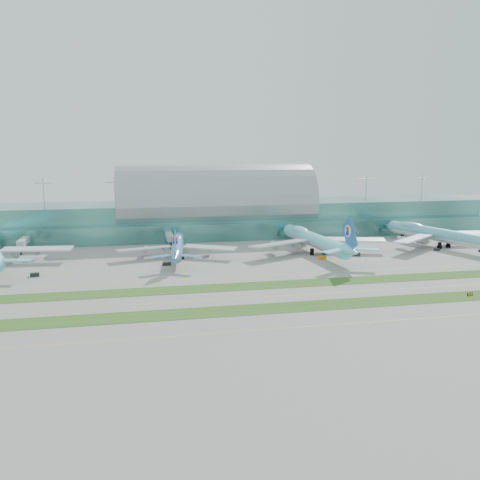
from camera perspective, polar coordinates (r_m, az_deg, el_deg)
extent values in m
plane|color=gray|center=(208.43, 3.13, -4.97)|extent=(700.00, 700.00, 0.00)
cube|color=#3D7A75|center=(331.61, -2.67, 2.34)|extent=(340.00, 42.00, 20.00)
cube|color=#3D7A75|center=(308.90, -1.95, 0.85)|extent=(340.00, 8.00, 10.00)
ellipsoid|color=#9EA5A8|center=(330.45, -2.69, 4.06)|extent=(340.00, 46.20, 16.17)
cylinder|color=white|center=(329.74, -2.70, 5.44)|extent=(0.80, 0.80, 16.00)
cube|color=#B2B7B7|center=(298.29, -22.05, -0.09)|extent=(3.50, 22.00, 3.00)
cylinder|color=black|center=(289.19, -22.34, -1.11)|extent=(1.00, 1.00, 4.00)
cube|color=#B2B7B7|center=(294.25, -7.53, 0.42)|extent=(3.50, 22.00, 3.00)
cylinder|color=black|center=(285.02, -7.36, -0.60)|extent=(1.00, 1.00, 4.00)
cube|color=#B2B7B7|center=(308.93, 6.47, 0.89)|extent=(3.50, 22.00, 3.00)
cylinder|color=black|center=(300.16, 7.06, -0.06)|extent=(1.00, 1.00, 4.00)
cube|color=#B2B7B7|center=(339.92, 18.57, 1.25)|extent=(3.50, 22.00, 3.00)
cylinder|color=black|center=(331.97, 19.40, 0.40)|extent=(1.00, 1.00, 4.00)
cube|color=#2D591E|center=(182.56, 5.42, -7.14)|extent=(420.00, 12.00, 0.08)
cube|color=#2D591E|center=(210.29, 2.99, -4.82)|extent=(420.00, 12.00, 0.08)
cube|color=yellow|center=(164.53, 7.51, -9.12)|extent=(420.00, 0.35, 0.01)
cube|color=yellow|center=(195.43, 4.19, -5.99)|extent=(420.00, 0.35, 0.01)
cube|color=yellow|center=(225.32, 1.94, -3.83)|extent=(420.00, 0.35, 0.01)
cube|color=yellow|center=(246.19, 0.72, -2.65)|extent=(420.00, 0.35, 0.01)
cube|color=silver|center=(269.18, -20.79, -0.90)|extent=(32.73, 11.56, 1.30)
cylinder|color=gray|center=(274.75, -21.90, -1.24)|extent=(5.08, 6.63, 3.63)
cylinder|color=black|center=(266.64, -24.09, -2.20)|extent=(1.92, 1.92, 3.20)
cylinder|color=#5D95CD|center=(263.01, -6.71, -0.71)|extent=(11.90, 55.09, 5.48)
ellipsoid|color=#5D95CD|center=(277.85, -6.63, 0.17)|extent=(7.14, 17.16, 3.91)
cone|color=#5D95CD|center=(292.09, -6.56, 0.35)|extent=(5.97, 5.04, 5.48)
cone|color=#5D95CD|center=(232.44, -6.91, -1.84)|extent=(6.11, 8.52, 5.21)
cube|color=silver|center=(262.28, -10.19, -0.91)|extent=(27.35, 13.40, 1.08)
cylinder|color=#9BA0A4|center=(266.98, -9.24, -1.09)|extent=(3.56, 5.18, 3.01)
cube|color=silver|center=(261.35, -3.22, -0.80)|extent=(26.46, 18.60, 1.08)
cylinder|color=#9BA0A4|center=(266.29, -4.11, -1.02)|extent=(3.56, 5.18, 3.01)
cube|color=#2D89CA|center=(233.12, -6.92, -0.41)|extent=(1.90, 11.60, 12.75)
cylinder|color=silver|center=(233.76, -6.92, -0.05)|extent=(1.29, 4.31, 4.24)
cylinder|color=black|center=(284.22, -6.58, -0.75)|extent=(1.59, 1.59, 2.65)
cylinder|color=black|center=(260.40, -7.29, -1.74)|extent=(1.59, 1.59, 2.65)
cylinder|color=black|center=(260.25, -6.12, -1.72)|extent=(1.59, 1.59, 2.65)
cylinder|color=#6EE4F2|center=(274.58, 7.97, 0.00)|extent=(12.53, 69.15, 6.88)
ellipsoid|color=#6EE4F2|center=(291.66, 6.41, 0.99)|extent=(8.24, 21.39, 4.90)
cone|color=#6EE4F2|center=(308.21, 5.11, 1.13)|extent=(7.32, 6.10, 6.88)
cone|color=#6EE4F2|center=(240.16, 11.82, -1.20)|extent=(7.34, 10.49, 6.54)
cube|color=silver|center=(265.00, 4.23, -0.38)|extent=(33.50, 22.44, 1.36)
cylinder|color=#989BA0|center=(272.69, 4.76, -0.60)|extent=(4.26, 6.39, 3.77)
cube|color=silver|center=(281.54, 11.86, 0.04)|extent=(34.28, 17.87, 1.36)
cylinder|color=#989BA0|center=(284.85, 10.38, -0.28)|extent=(4.26, 6.39, 3.77)
cube|color=#2969B7|center=(240.87, 11.63, 0.53)|extent=(1.87, 14.59, 16.00)
cylinder|color=white|center=(241.58, 11.52, 0.96)|extent=(1.43, 5.39, 5.33)
cylinder|color=black|center=(299.06, 5.87, -0.14)|extent=(2.00, 2.00, 3.33)
cylinder|color=black|center=(270.16, 7.69, -1.25)|extent=(2.00, 2.00, 3.33)
cylinder|color=black|center=(272.94, 8.97, -1.17)|extent=(2.00, 2.00, 3.33)
cylinder|color=#5BB4C8|center=(308.74, 20.37, 0.56)|extent=(25.27, 68.07, 6.88)
ellipsoid|color=#5BB4C8|center=(321.48, 17.85, 1.39)|extent=(11.96, 21.90, 4.90)
cone|color=#5BB4C8|center=(334.30, 15.67, 1.48)|extent=(8.12, 7.20, 6.88)
cube|color=white|center=(292.87, 18.06, 0.13)|extent=(31.43, 26.97, 1.36)
cylinder|color=gray|center=(300.90, 17.89, -0.06)|extent=(5.28, 6.90, 3.77)
cube|color=white|center=(322.42, 23.04, 0.68)|extent=(33.99, 11.94, 1.36)
cylinder|color=gray|center=(322.76, 21.63, 0.37)|extent=(5.28, 6.90, 3.77)
cylinder|color=black|center=(327.31, 16.94, 0.34)|extent=(2.00, 2.00, 3.33)
cylinder|color=black|center=(304.19, 20.51, -0.55)|extent=(2.00, 2.00, 3.33)
cylinder|color=black|center=(309.13, 21.34, -0.44)|extent=(2.00, 2.00, 3.33)
cube|color=black|center=(239.70, -21.06, -3.47)|extent=(3.92, 2.35, 1.55)
cube|color=black|center=(253.29, -7.08, -2.21)|extent=(3.57, 2.78, 1.34)
cube|color=black|center=(246.94, -7.84, -2.55)|extent=(3.81, 2.04, 1.32)
cube|color=orange|center=(260.94, 8.74, -1.88)|extent=(3.79, 2.01, 1.48)
cube|color=black|center=(271.89, 12.25, -1.49)|extent=(4.76, 3.37, 1.73)
cube|color=black|center=(297.67, 20.27, -0.96)|extent=(2.94, 1.95, 1.25)
cube|color=black|center=(213.00, 23.33, -5.29)|extent=(2.75, 1.00, 1.18)
cube|color=orange|center=(212.88, 23.37, -5.30)|extent=(2.28, 0.67, 0.86)
cylinder|color=black|center=(212.35, 23.16, -5.41)|extent=(0.13, 0.13, 0.54)
cylinder|color=black|center=(213.81, 23.49, -5.34)|extent=(0.13, 0.13, 0.54)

